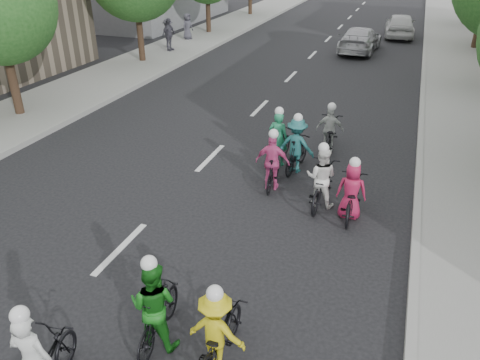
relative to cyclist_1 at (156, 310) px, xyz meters
The scene contains 17 objects.
ground 2.96m from the cyclist_1, 135.35° to the left, with size 120.00×120.00×0.00m, color black.
sidewalk_left 15.69m from the cyclist_1, 129.89° to the left, with size 4.00×80.00×0.15m, color gray.
curb_left 14.52m from the cyclist_1, 123.97° to the left, with size 0.18×80.00×0.18m, color #999993.
curb_right 12.69m from the cyclist_1, 71.62° to the left, with size 0.18×80.00×0.18m, color #999993.
cyclist_1 is the anchor object (origin of this frame).
cyclist_2 1.12m from the cyclist_1, ahead, with size 0.94×1.77×1.58m.
cyclist_3 5.85m from the cyclist_1, 87.28° to the left, with size 0.94×1.55×1.71m.
cyclist_4 5.66m from the cyclist_1, 64.47° to the left, with size 0.72×1.81×1.59m.
cyclist_5 7.40m from the cyclist_1, 90.02° to the left, with size 0.73×1.83×1.78m.
cyclist_6 5.68m from the cyclist_1, 73.16° to the left, with size 0.76×1.95×1.70m.
cyclist_7 7.12m from the cyclist_1, 85.04° to the left, with size 1.10×1.73×1.75m.
cyclist_8 8.95m from the cyclist_1, 81.96° to the left, with size 0.87×1.96×1.59m.
follow_car_lead 23.78m from the cyclist_1, 89.17° to the left, with size 1.97×4.85×1.41m, color #B1B1B5.
follow_car_trail 29.39m from the cyclist_1, 85.53° to the left, with size 1.84×4.58×1.56m, color silver.
spectator_0 22.96m from the cyclist_1, 117.07° to the left, with size 1.06×0.61×1.64m, color #474551.
spectator_1 22.07m from the cyclist_1, 116.93° to the left, with size 1.06×0.44×1.80m, color #4D4B58.
spectator_2 25.41m from the cyclist_1, 114.34° to the left, with size 0.78×0.50×1.59m, color #464550.
Camera 1 is at (5.29, -6.98, 6.05)m, focal length 35.00 mm.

